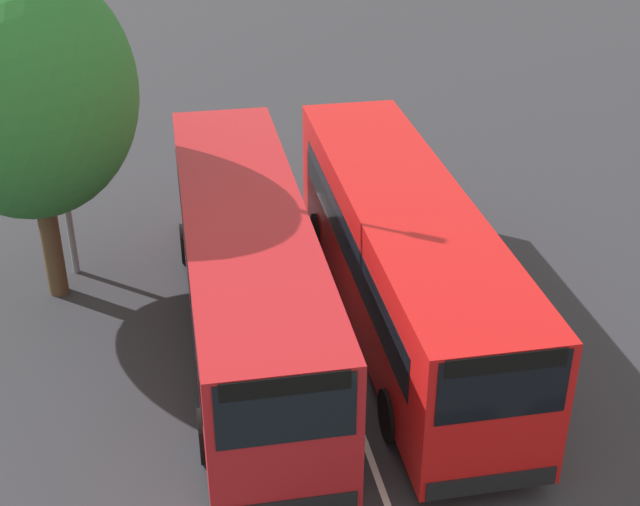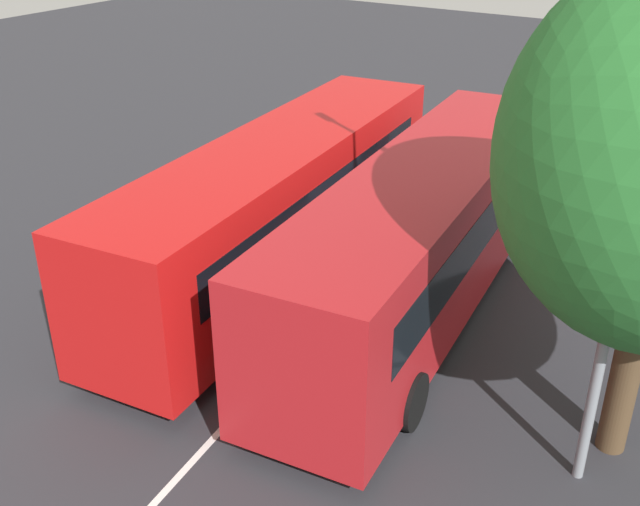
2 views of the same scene
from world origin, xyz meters
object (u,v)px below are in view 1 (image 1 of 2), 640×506
bus_center_left (403,255)px  street_lamp (56,80)px  depot_tree (26,92)px  bus_far_left (247,268)px

bus_center_left → street_lamp: size_ratio=1.36×
bus_center_left → depot_tree: size_ratio=1.52×
street_lamp → bus_far_left: bearing=-8.5°
bus_center_left → street_lamp: bearing=-116.8°
bus_far_left → street_lamp: bearing=-133.6°
bus_center_left → street_lamp: street_lamp is taller
bus_center_left → depot_tree: 8.49m
depot_tree → street_lamp: bearing=149.7°
bus_far_left → street_lamp: size_ratio=1.36×
depot_tree → bus_center_left: bearing=76.0°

